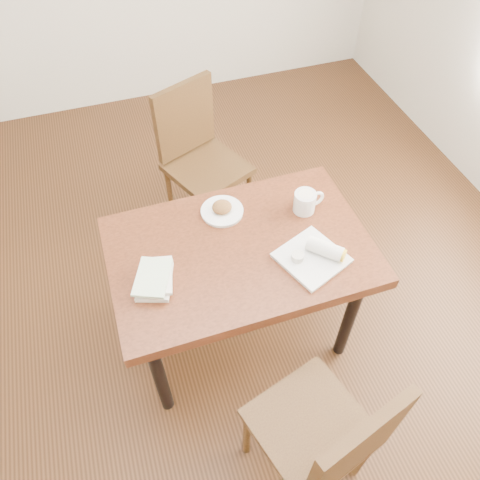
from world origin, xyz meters
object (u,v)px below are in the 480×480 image
object	(u,v)px
table	(240,260)
book_stack	(155,278)
chair_far	(198,152)
plate_scone	(222,210)
plate_burrito	(316,255)
coffee_mug	(306,201)
chair_near	(328,438)

from	to	relation	value
table	book_stack	bearing A→B (deg)	-170.44
chair_far	plate_scone	bearing A→B (deg)	-94.82
table	plate_burrito	distance (m)	0.35
chair_far	book_stack	size ratio (longest dim) A/B	4.05
plate_scone	plate_burrito	bearing A→B (deg)	-52.33
chair_far	coffee_mug	bearing A→B (deg)	-68.66
chair_far	plate_burrito	distance (m)	1.15
table	chair_near	xyz separation A→B (m)	(0.07, -0.82, -0.11)
chair_far	plate_burrito	size ratio (longest dim) A/B	2.89
chair_far	plate_burrito	world-z (taller)	chair_far
table	plate_scone	world-z (taller)	plate_scone
chair_near	plate_scone	world-z (taller)	chair_near
chair_near	chair_far	world-z (taller)	same
plate_burrito	book_stack	bearing A→B (deg)	171.79
chair_far	book_stack	distance (m)	1.12
chair_far	plate_scone	distance (m)	0.74
chair_near	coffee_mug	size ratio (longest dim) A/B	6.21
coffee_mug	chair_far	bearing A→B (deg)	111.34
coffee_mug	plate_burrito	xyz separation A→B (m)	(-0.07, -0.29, -0.03)
plate_burrito	book_stack	xyz separation A→B (m)	(-0.68, 0.10, -0.00)
plate_scone	coffee_mug	xyz separation A→B (m)	(0.38, -0.10, 0.03)
chair_near	chair_far	xyz separation A→B (m)	(-0.03, 1.75, 0.00)
chair_near	chair_far	distance (m)	1.75
plate_scone	coffee_mug	size ratio (longest dim) A/B	1.31
table	chair_far	world-z (taller)	chair_far
book_stack	plate_burrito	bearing A→B (deg)	-8.21
chair_near	book_stack	xyz separation A→B (m)	(-0.47, 0.75, 0.23)
book_stack	coffee_mug	bearing A→B (deg)	14.03
table	plate_burrito	xyz separation A→B (m)	(0.29, -0.16, 0.12)
plate_scone	book_stack	world-z (taller)	plate_scone
plate_burrito	book_stack	world-z (taller)	plate_burrito
coffee_mug	book_stack	world-z (taller)	coffee_mug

